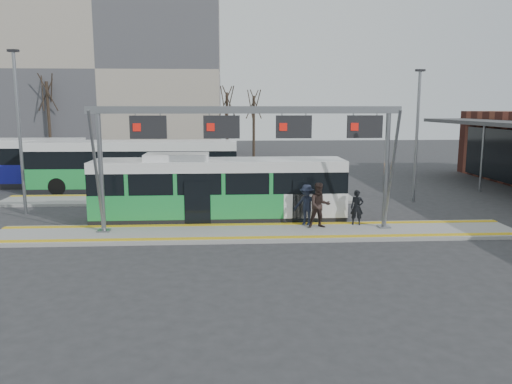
% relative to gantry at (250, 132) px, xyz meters
% --- Properties ---
extents(ground, '(120.00, 120.00, 0.00)m').
position_rel_gantry_xyz_m(ground, '(0.35, -0.25, -4.30)').
color(ground, '#2D2D30').
rests_on(ground, ground).
extents(platform_main, '(22.00, 3.00, 0.15)m').
position_rel_gantry_xyz_m(platform_main, '(0.35, -0.25, -4.22)').
color(platform_main, gray).
rests_on(platform_main, ground).
extents(platform_second, '(20.00, 3.00, 0.15)m').
position_rel_gantry_xyz_m(platform_second, '(-3.65, 7.75, -4.22)').
color(platform_second, gray).
rests_on(platform_second, ground).
extents(tactile_main, '(22.00, 2.65, 0.02)m').
position_rel_gantry_xyz_m(tactile_main, '(0.35, -0.25, -4.14)').
color(tactile_main, gold).
rests_on(tactile_main, platform_main).
extents(tactile_second, '(20.00, 0.35, 0.02)m').
position_rel_gantry_xyz_m(tactile_second, '(-3.65, 8.90, -4.14)').
color(tactile_second, gold).
rests_on(tactile_second, platform_second).
extents(gantry, '(13.00, 1.68, 5.20)m').
position_rel_gantry_xyz_m(gantry, '(0.00, 0.00, 0.00)').
color(gantry, slate).
rests_on(gantry, platform_main).
extents(apartment_block, '(24.50, 12.50, 18.40)m').
position_rel_gantry_xyz_m(apartment_block, '(-13.65, 35.75, 4.91)').
color(apartment_block, '#A89D8C').
rests_on(apartment_block, ground).
extents(hero_bus, '(11.66, 2.50, 3.20)m').
position_rel_gantry_xyz_m(hero_bus, '(-1.35, 2.40, -2.83)').
color(hero_bus, black).
rests_on(hero_bus, ground).
extents(bg_bus_green, '(12.91, 3.02, 3.21)m').
position_rel_gantry_xyz_m(bg_bus_green, '(-6.76, 11.04, -2.71)').
color(bg_bus_green, black).
rests_on(bg_bus_green, ground).
extents(passenger_a, '(0.63, 0.48, 1.55)m').
position_rel_gantry_xyz_m(passenger_a, '(4.79, 0.61, -3.37)').
color(passenger_a, black).
rests_on(passenger_a, platform_main).
extents(passenger_b, '(1.02, 0.83, 1.96)m').
position_rel_gantry_xyz_m(passenger_b, '(3.02, 0.16, -3.17)').
color(passenger_b, black).
rests_on(passenger_b, platform_main).
extents(passenger_c, '(1.34, 1.13, 1.81)m').
position_rel_gantry_xyz_m(passenger_c, '(2.55, 0.73, -3.25)').
color(passenger_c, '#1B2030').
rests_on(passenger_c, platform_main).
extents(tree_left, '(1.40, 1.40, 7.68)m').
position_rel_gantry_xyz_m(tree_left, '(-0.89, 30.29, 1.52)').
color(tree_left, '#382B21').
rests_on(tree_left, ground).
extents(tree_mid, '(1.40, 1.40, 7.33)m').
position_rel_gantry_xyz_m(tree_mid, '(1.88, 31.44, 1.26)').
color(tree_mid, '#382B21').
rests_on(tree_mid, ground).
extents(tree_far, '(1.40, 1.40, 8.78)m').
position_rel_gantry_xyz_m(tree_far, '(-18.16, 29.21, 2.36)').
color(tree_far, '#382B21').
rests_on(tree_far, ground).
extents(lamp_west, '(0.50, 0.25, 8.02)m').
position_rel_gantry_xyz_m(lamp_west, '(-11.06, 4.39, -0.05)').
color(lamp_west, slate).
rests_on(lamp_west, ground).
extents(lamp_east, '(0.50, 0.25, 7.36)m').
position_rel_gantry_xyz_m(lamp_east, '(9.65, 6.62, -0.38)').
color(lamp_east, slate).
rests_on(lamp_east, ground).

